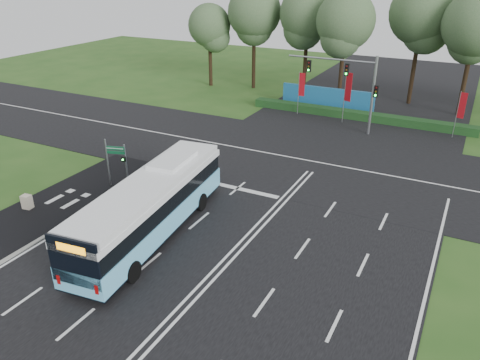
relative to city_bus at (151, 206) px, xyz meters
name	(u,v)px	position (x,y,z in m)	size (l,w,h in m)	color
ground	(248,234)	(4.77, 2.53, -1.88)	(120.00, 120.00, 0.00)	#28501A
road_main	(248,234)	(4.77, 2.53, -1.86)	(20.00, 120.00, 0.04)	black
road_cross	(316,162)	(4.77, 14.53, -1.85)	(120.00, 14.00, 0.05)	black
bike_path	(50,209)	(-7.73, -0.47, -1.85)	(5.00, 18.00, 0.06)	black
kerb_strip	(78,217)	(-5.33, -0.47, -1.82)	(0.25, 18.00, 0.12)	gray
city_bus	(151,206)	(0.00, 0.00, 0.00)	(4.16, 13.22, 3.73)	#67C4F0
pedestrian_signal	(126,164)	(-5.43, 4.32, -0.18)	(0.26, 0.40, 3.11)	gray
street_sign	(111,157)	(-6.32, 4.00, 0.34)	(1.30, 0.47, 3.46)	gray
utility_cabinet	(27,202)	(-8.97, -1.09, -1.40)	(0.57, 0.47, 0.95)	beige
banner_flag_left	(301,87)	(-0.98, 26.03, 0.96)	(0.64, 0.09, 4.34)	gray
banner_flag_mid	(347,90)	(3.95, 25.15, 1.38)	(0.70, 0.31, 5.03)	gray
banner_flag_right	(461,108)	(13.87, 25.46, 0.89)	(0.61, 0.19, 4.23)	gray
traffic_light_gantry	(354,81)	(4.98, 23.03, 2.79)	(8.41, 0.28, 7.00)	gray
hedge	(358,115)	(4.77, 27.03, -1.48)	(22.00, 1.20, 0.80)	#143918
blue_hoarding	(327,98)	(0.77, 29.53, -0.78)	(10.00, 0.30, 2.20)	#1B5F92
eucalyptus_row	(389,20)	(5.42, 33.71, 6.90)	(46.33, 9.70, 12.87)	black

